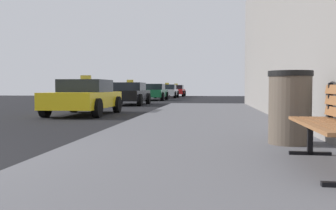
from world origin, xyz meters
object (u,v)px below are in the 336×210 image
trash_bin (290,107)px  car_black (130,93)px  car_yellow (85,97)px  car_white (167,91)px  car_green (153,92)px  car_red (176,91)px

trash_bin → car_black: car_black is taller
trash_bin → car_black: bearing=110.6°
car_yellow → car_white: same height
car_green → trash_bin: bearing=103.6°
car_yellow → car_black: same height
car_red → car_black: bearing=88.0°
car_yellow → car_white: (0.38, 22.30, 0.00)m
car_green → car_red: (0.57, 12.97, 0.00)m
car_yellow → car_red: same height
car_yellow → car_white: bearing=-91.0°
car_green → car_red: car_red is taller
car_yellow → car_red: bearing=-91.3°
car_black → car_white: size_ratio=1.01×
car_black → car_red: same height
car_white → trash_bin: bearing=100.1°
trash_bin → car_white: 30.25m
trash_bin → car_yellow: size_ratio=0.26×
car_yellow → car_red: size_ratio=0.91×
car_yellow → car_green: car_yellow is taller
car_red → car_green: bearing=87.5°
trash_bin → car_white: car_white is taller
car_white → car_red: 6.52m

